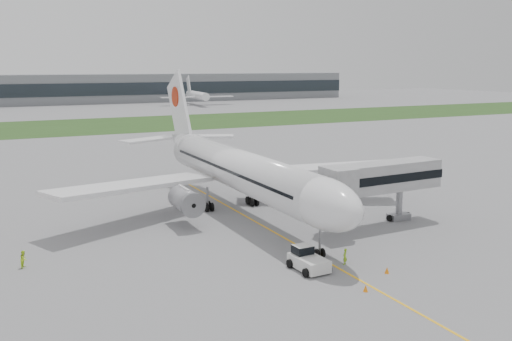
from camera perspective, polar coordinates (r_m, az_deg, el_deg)
name	(u,v)px	position (r m, az deg, el deg)	size (l,w,h in m)	color
ground	(253,221)	(69.17, -0.28, -5.02)	(600.00, 600.00, 0.00)	gray
apron_markings	(272,231)	(64.87, 1.64, -6.09)	(70.00, 70.00, 0.04)	yellow
grass_strip	(85,126)	(183.33, -16.74, 4.28)	(600.00, 50.00, 0.02)	#27451A
terminal_building	(45,89)	(291.64, -20.36, 7.61)	(320.00, 22.30, 14.00)	gray
airliner	(237,168)	(72.22, -1.95, 0.25)	(48.13, 53.95, 17.88)	white
pushback_tug	(307,259)	(53.17, 5.14, -8.83)	(2.90, 4.15, 2.07)	silver
jet_bridge	(376,179)	(67.06, 11.96, -0.81)	(16.44, 5.40, 7.61)	#B0AFB2
safety_cone_left	(366,288)	(49.11, 10.90, -11.49)	(0.42, 0.42, 0.58)	orange
safety_cone_right	(387,270)	(53.50, 12.96, -9.69)	(0.43, 0.43, 0.59)	orange
ground_crew_near	(345,256)	(54.87, 8.87, -8.49)	(0.57, 0.37, 1.56)	#8CC721
ground_crew_far	(24,259)	(57.64, -22.21, -8.19)	(0.79, 0.62, 1.63)	#CAF629
distant_aircraft_right	(197,105)	(269.66, -5.87, 6.53)	(34.24, 30.21, 13.09)	white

